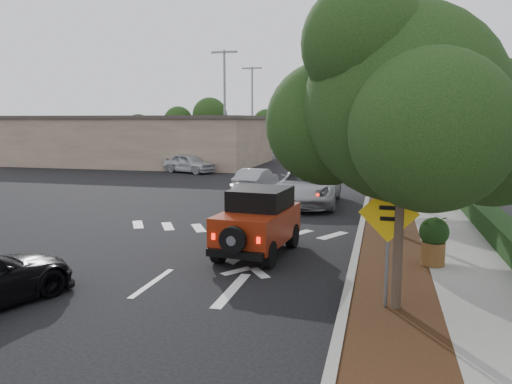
% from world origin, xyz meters
% --- Properties ---
extents(ground, '(120.00, 120.00, 0.00)m').
position_xyz_m(ground, '(0.00, 0.00, 0.00)').
color(ground, black).
rests_on(ground, ground).
extents(curb, '(0.20, 70.00, 0.15)m').
position_xyz_m(curb, '(4.60, 12.00, 0.07)').
color(curb, '#9E9B93').
rests_on(curb, ground).
extents(planting_strip, '(1.80, 70.00, 0.12)m').
position_xyz_m(planting_strip, '(5.60, 12.00, 0.06)').
color(planting_strip, black).
rests_on(planting_strip, ground).
extents(sidewalk, '(2.00, 70.00, 0.12)m').
position_xyz_m(sidewalk, '(7.50, 12.00, 0.06)').
color(sidewalk, gray).
rests_on(sidewalk, ground).
extents(hedge, '(0.80, 70.00, 0.80)m').
position_xyz_m(hedge, '(8.90, 12.00, 0.40)').
color(hedge, black).
rests_on(hedge, ground).
extents(commercial_building, '(22.00, 12.00, 4.00)m').
position_xyz_m(commercial_building, '(-16.00, 30.00, 2.00)').
color(commercial_building, '#7D6756').
rests_on(commercial_building, ground).
extents(transmission_tower, '(7.00, 4.00, 28.00)m').
position_xyz_m(transmission_tower, '(6.00, 48.00, 0.00)').
color(transmission_tower, slate).
rests_on(transmission_tower, ground).
extents(street_tree_near, '(3.80, 3.80, 5.92)m').
position_xyz_m(street_tree_near, '(5.60, -0.50, 0.00)').
color(street_tree_near, black).
rests_on(street_tree_near, ground).
extents(street_tree_mid, '(3.20, 3.20, 5.32)m').
position_xyz_m(street_tree_mid, '(5.60, 6.50, 0.00)').
color(street_tree_mid, black).
rests_on(street_tree_mid, ground).
extents(street_tree_far, '(3.40, 3.40, 5.62)m').
position_xyz_m(street_tree_far, '(5.60, 13.00, 0.00)').
color(street_tree_far, black).
rests_on(street_tree_far, ground).
extents(light_pole_a, '(2.00, 0.22, 9.00)m').
position_xyz_m(light_pole_a, '(-6.50, 26.00, 0.00)').
color(light_pole_a, slate).
rests_on(light_pole_a, ground).
extents(light_pole_b, '(2.00, 0.22, 9.00)m').
position_xyz_m(light_pole_b, '(-7.50, 38.00, 0.00)').
color(light_pole_b, slate).
rests_on(light_pole_b, ground).
extents(red_jeep, '(1.96, 3.82, 1.90)m').
position_xyz_m(red_jeep, '(1.85, 3.27, 0.97)').
color(red_jeep, black).
rests_on(red_jeep, ground).
extents(silver_suv_ahead, '(2.91, 6.07, 1.67)m').
position_xyz_m(silver_suv_ahead, '(1.95, 11.99, 0.83)').
color(silver_suv_ahead, '#9B9EA2').
rests_on(silver_suv_ahead, ground).
extents(silver_sedan_oncoming, '(1.67, 4.01, 1.29)m').
position_xyz_m(silver_sedan_oncoming, '(-1.30, 15.21, 0.64)').
color(silver_sedan_oncoming, '#929499').
rests_on(silver_sedan_oncoming, ground).
extents(parked_suv, '(4.48, 3.07, 1.42)m').
position_xyz_m(parked_suv, '(-8.47, 23.51, 0.71)').
color(parked_suv, '#B7BCC0').
rests_on(parked_suv, ground).
extents(speed_hump_sign, '(1.18, 0.10, 2.51)m').
position_xyz_m(speed_hump_sign, '(5.40, -0.51, 1.74)').
color(speed_hump_sign, slate).
rests_on(speed_hump_sign, ground).
extents(terracotta_planter, '(0.75, 0.75, 1.31)m').
position_xyz_m(terracotta_planter, '(6.60, 2.81, 0.89)').
color(terracotta_planter, brown).
rests_on(terracotta_planter, ground).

